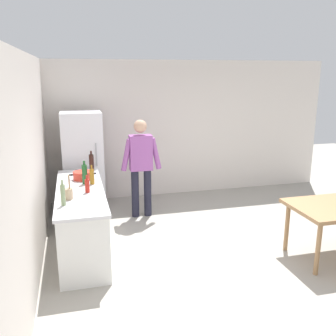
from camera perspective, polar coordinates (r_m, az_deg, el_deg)
The scene contains 13 objects.
ground_plane at distance 5.32m, azimuth 10.19°, elevation -13.36°, with size 14.00×14.00×0.00m, color #9E998E.
wall_back at distance 7.62m, azimuth 1.29°, elevation 6.02°, with size 6.40×0.12×2.70m, color silver.
wall_left at distance 4.63m, azimuth -20.90°, elevation -0.43°, with size 0.12×5.60×2.70m, color silver.
kitchen_counter at distance 5.44m, azimuth -13.07°, elevation -7.63°, with size 0.64×2.20×0.90m.
refrigerator at distance 6.84m, azimuth -12.84°, elevation 0.85°, with size 0.70×0.67×1.80m.
person at distance 6.38m, azimuth -4.16°, elevation 0.93°, with size 0.70×0.22×1.70m.
cooking_pot at distance 5.74m, azimuth -12.91°, elevation -1.12°, with size 0.40×0.28×0.12m.
utensil_jar at distance 4.89m, azimuth -14.98°, elevation -3.75°, with size 0.11×0.11×0.32m.
bottle_vinegar_tall at distance 4.66m, azimuth -15.76°, elevation -3.95°, with size 0.06×0.06×0.32m.
bottle_wine_dark at distance 6.14m, azimuth -11.61°, elevation 0.79°, with size 0.08×0.08×0.34m.
bottle_wine_green at distance 5.48m, azimuth -12.62°, elevation -0.90°, with size 0.08×0.08×0.34m.
bottle_sauce_red at distance 5.09m, azimuth -12.25°, elevation -2.64°, with size 0.06×0.06×0.24m.
bottle_oil_amber at distance 5.45m, azimuth -11.55°, elevation -1.26°, with size 0.06×0.06×0.28m.
Camera 1 is at (-2.04, -4.26, 2.46)m, focal length 39.87 mm.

